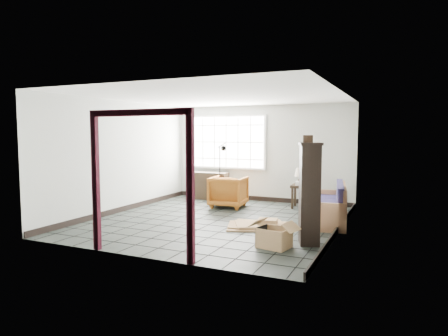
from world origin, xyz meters
The scene contains 15 objects.
ground centered at (0.00, 0.00, 0.00)m, with size 5.50×5.50×0.00m, color black.
room_shell centered at (0.00, 0.03, 1.68)m, with size 5.02×5.52×2.61m.
window_panel centered at (-1.00, 2.70, 1.60)m, with size 2.32×0.08×1.52m.
doorway_trim centered at (0.00, -2.70, 1.38)m, with size 1.80×0.08×2.20m.
futon_sofa centered at (2.21, 0.81, 0.30)m, with size 0.98×1.94×0.82m.
armchair centered at (-0.42, 1.51, 0.43)m, with size 0.83×0.78×0.86m, color #915015.
side_table centered at (1.29, 2.17, 0.47)m, with size 0.56×0.56×0.57m.
table_lamp centered at (1.22, 2.20, 0.86)m, with size 0.29×0.29×0.41m.
projector centered at (1.27, 2.09, 0.62)m, with size 0.29×0.24×0.09m.
floor_lamp centered at (-0.63, 1.56, 0.86)m, with size 0.43×0.41×1.61m.
console_shelf centered at (-1.35, 2.40, 0.38)m, with size 0.99×0.42×0.76m.
tall_shelf centered at (2.15, -0.98, 0.86)m, with size 0.49×0.55×1.70m.
pot centered at (2.12, -1.05, 1.76)m, with size 0.16×0.16×0.12m.
open_box centered at (1.68, -1.43, 0.16)m, with size 0.85×0.53×0.44m.
cardboard_pile centered at (1.03, -0.20, 0.05)m, with size 1.47×1.24×0.18m.
Camera 1 is at (3.56, -7.54, 1.85)m, focal length 32.00 mm.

